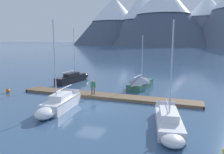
% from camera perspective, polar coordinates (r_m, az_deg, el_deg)
% --- Properties ---
extents(ground_plane, '(700.00, 700.00, 0.00)m').
position_cam_1_polar(ground_plane, '(21.42, -5.50, -7.89)').
color(ground_plane, '#38567A').
extents(mountain_west_summit, '(93.10, 93.10, 52.49)m').
position_cam_1_polar(mountain_west_summit, '(256.74, 0.59, 14.68)').
color(mountain_west_summit, '#424C60').
rests_on(mountain_west_summit, ground).
extents(mountain_central_massif, '(78.25, 78.25, 55.16)m').
position_cam_1_polar(mountain_central_massif, '(242.07, 7.97, 15.24)').
color(mountain_central_massif, '#4C566B').
rests_on(mountain_central_massif, ground).
extents(mountain_shoulder_ridge, '(95.15, 95.15, 56.48)m').
position_cam_1_polar(mountain_shoulder_ridge, '(218.03, 13.04, 15.82)').
color(mountain_shoulder_ridge, '#424C60').
rests_on(mountain_shoulder_ridge, ground).
extents(mountain_east_summit, '(76.89, 76.89, 48.25)m').
position_cam_1_polar(mountain_east_summit, '(238.16, 23.12, 13.65)').
color(mountain_east_summit, slate).
rests_on(mountain_east_summit, ground).
extents(dock, '(20.54, 2.14, 0.30)m').
position_cam_1_polar(dock, '(24.90, -1.57, -4.95)').
color(dock, brown).
rests_on(dock, ground).
extents(sailboat_nearest_berth, '(2.28, 7.29, 8.09)m').
position_cam_1_polar(sailboat_nearest_berth, '(34.03, -9.93, -0.23)').
color(sailboat_nearest_berth, black).
rests_on(sailboat_nearest_berth, ground).
extents(sailboat_second_berth, '(2.28, 6.56, 8.12)m').
position_cam_1_polar(sailboat_second_berth, '(20.92, -13.75, -6.83)').
color(sailboat_second_berth, white).
rests_on(sailboat_second_berth, ground).
extents(sailboat_mid_dock_port, '(2.62, 6.97, 6.99)m').
position_cam_1_polar(sailboat_mid_dock_port, '(29.99, 7.53, -1.33)').
color(sailboat_mid_dock_port, '#336B56').
rests_on(sailboat_mid_dock_port, ground).
extents(sailboat_mid_dock_starboard, '(2.91, 7.12, 7.80)m').
position_cam_1_polar(sailboat_mid_dock_starboard, '(16.94, 14.47, -11.20)').
color(sailboat_mid_dock_starboard, silver).
rests_on(sailboat_mid_dock_starboard, ground).
extents(person_on_dock, '(0.58, 0.27, 1.69)m').
position_cam_1_polar(person_on_dock, '(24.85, -4.93, -2.37)').
color(person_on_dock, brown).
rests_on(person_on_dock, dock).
extents(mooring_buoy_channel_marker, '(0.52, 0.52, 0.60)m').
position_cam_1_polar(mooring_buoy_channel_marker, '(29.76, -25.33, -3.23)').
color(mooring_buoy_channel_marker, orange).
rests_on(mooring_buoy_channel_marker, ground).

